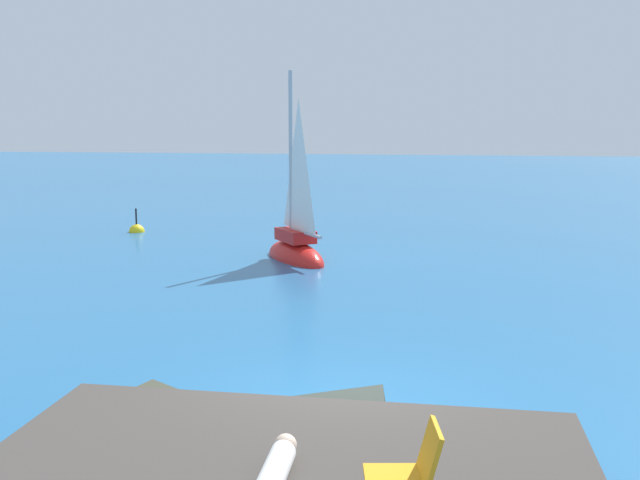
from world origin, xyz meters
The scene contains 6 objects.
ground_plane centered at (0.00, 0.00, 0.00)m, with size 160.00×160.00×0.00m, color #236093.
boulder_seaward centered at (-2.43, -0.98, 0.00)m, with size 1.17×0.94×0.65m, color #3D3E30.
boulder_inland centered at (0.04, -0.81, 0.00)m, with size 1.29×1.03×0.71m, color #384039.
sailboat_near centered at (-2.98, 10.82, 0.32)m, with size 2.67×3.10×5.86m.
beach_chair centered at (1.11, -3.87, 1.15)m, with size 0.67×0.58×0.80m.
marker_buoy centered at (-9.73, 15.07, 0.01)m, with size 0.56×0.56×1.13m.
Camera 1 is at (1.36, -9.46, 3.91)m, focal length 41.27 mm.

